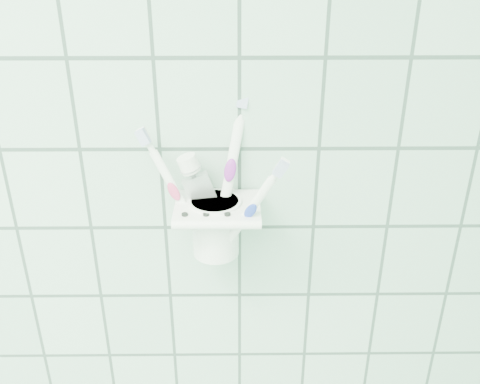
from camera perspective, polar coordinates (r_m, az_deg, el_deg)
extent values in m
cube|color=white|center=(0.76, -2.32, -1.06)|extent=(0.05, 0.02, 0.03)
cube|color=white|center=(0.72, -2.41, -1.74)|extent=(0.12, 0.09, 0.01)
cylinder|color=white|center=(0.69, -2.52, -3.49)|extent=(0.12, 0.01, 0.01)
cylinder|color=black|center=(0.70, -5.92, -2.43)|extent=(0.01, 0.01, 0.00)
cylinder|color=black|center=(0.69, -3.64, -2.42)|extent=(0.01, 0.01, 0.00)
cylinder|color=black|center=(0.69, -1.35, -2.42)|extent=(0.01, 0.01, 0.00)
cylinder|color=black|center=(0.69, 0.94, -2.41)|extent=(0.01, 0.01, 0.00)
cylinder|color=white|center=(0.74, -2.64, -3.73)|extent=(0.06, 0.06, 0.08)
cylinder|color=white|center=(0.73, -2.70, -1.11)|extent=(0.07, 0.07, 0.01)
cylinder|color=black|center=(0.73, -2.70, -1.04)|extent=(0.06, 0.06, 0.00)
cylinder|color=white|center=(0.71, -3.57, -0.87)|extent=(0.08, 0.04, 0.15)
cylinder|color=white|center=(0.68, -3.78, 5.81)|extent=(0.02, 0.01, 0.02)
cube|color=silver|center=(0.67, -3.84, 6.71)|extent=(0.02, 0.01, 0.03)
cube|color=white|center=(0.67, -3.81, 6.91)|extent=(0.02, 0.01, 0.03)
ellipsoid|color=#D83F72|center=(0.70, -3.63, 0.31)|extent=(0.03, 0.01, 0.03)
cylinder|color=white|center=(0.71, -2.75, 0.12)|extent=(0.05, 0.07, 0.18)
cylinder|color=white|center=(0.67, -2.95, 8.09)|extent=(0.02, 0.02, 0.03)
cube|color=silver|center=(0.66, -3.00, 9.20)|extent=(0.02, 0.02, 0.03)
cube|color=white|center=(0.66, -2.98, 9.41)|extent=(0.02, 0.02, 0.03)
ellipsoid|color=purple|center=(0.69, -2.81, 1.53)|extent=(0.02, 0.02, 0.03)
cylinder|color=white|center=(0.71, -2.19, -1.27)|extent=(0.08, 0.05, 0.14)
cylinder|color=white|center=(0.68, -2.32, 5.06)|extent=(0.02, 0.01, 0.02)
cube|color=silver|center=(0.67, -2.35, 5.91)|extent=(0.02, 0.01, 0.02)
cube|color=white|center=(0.67, -2.33, 6.11)|extent=(0.02, 0.01, 0.03)
ellipsoid|color=#1E38A5|center=(0.70, -2.23, -0.16)|extent=(0.02, 0.01, 0.03)
cube|color=silver|center=(0.74, -2.07, -1.57)|extent=(0.07, 0.02, 0.11)
cube|color=silver|center=(0.77, -2.01, -4.97)|extent=(0.04, 0.01, 0.02)
cone|color=silver|center=(0.72, -2.15, 2.57)|extent=(0.04, 0.04, 0.03)
cylinder|color=white|center=(0.71, -2.17, 3.62)|extent=(0.04, 0.03, 0.03)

